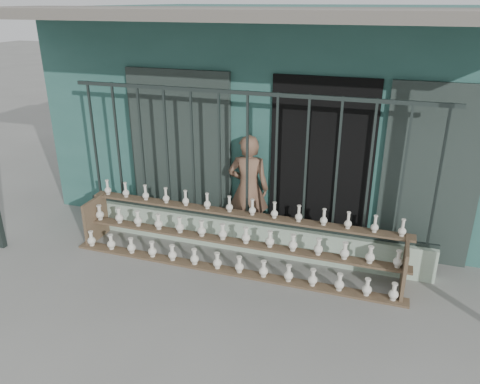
% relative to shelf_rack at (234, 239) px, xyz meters
% --- Properties ---
extents(ground, '(60.00, 60.00, 0.00)m').
position_rel_shelf_rack_xyz_m(ground, '(0.05, -0.88, -0.36)').
color(ground, slate).
extents(workshop_building, '(7.40, 6.60, 3.21)m').
position_rel_shelf_rack_xyz_m(workshop_building, '(0.05, 3.35, 1.26)').
color(workshop_building, '#29564F').
rests_on(workshop_building, ground).
extents(parapet_wall, '(5.00, 0.20, 0.45)m').
position_rel_shelf_rack_xyz_m(parapet_wall, '(0.05, 0.42, -0.14)').
color(parapet_wall, '#A2BEA3').
rests_on(parapet_wall, ground).
extents(security_fence, '(5.00, 0.04, 1.80)m').
position_rel_shelf_rack_xyz_m(security_fence, '(0.05, 0.42, 0.98)').
color(security_fence, '#283330').
rests_on(security_fence, parapet_wall).
extents(shelf_rack, '(4.50, 0.68, 0.85)m').
position_rel_shelf_rack_xyz_m(shelf_rack, '(0.00, 0.00, 0.00)').
color(shelf_rack, brown).
rests_on(shelf_rack, ground).
extents(elderly_woman, '(0.64, 0.47, 1.59)m').
position_rel_shelf_rack_xyz_m(elderly_woman, '(-0.04, 0.74, 0.43)').
color(elderly_woman, brown).
rests_on(elderly_woman, ground).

